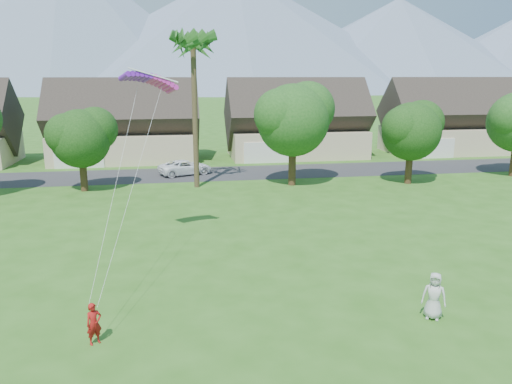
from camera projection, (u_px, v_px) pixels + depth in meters
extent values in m
cube|color=#2D2D30|center=(216.00, 174.00, 47.17)|extent=(90.00, 7.00, 0.01)
imported|color=#A21412|center=(94.00, 324.00, 17.22)|extent=(0.65, 0.59, 1.50)
imported|color=beige|center=(434.00, 296.00, 18.98)|extent=(1.08, 0.97, 1.85)
imported|color=white|center=(185.00, 167.00, 46.58)|extent=(5.44, 3.86, 1.38)
cone|color=slate|center=(67.00, 21.00, 247.71)|extent=(190.00, 190.00, 70.00)
cone|color=slate|center=(236.00, 32.00, 261.84)|extent=(240.00, 240.00, 62.00)
cone|color=slate|center=(397.00, 45.00, 277.20)|extent=(200.00, 200.00, 50.00)
cube|color=beige|center=(126.00, 147.00, 54.08)|extent=(15.00, 8.00, 3.00)
cube|color=#382D28|center=(124.00, 116.00, 53.32)|extent=(15.75, 8.15, 8.15)
cube|color=silver|center=(79.00, 157.00, 49.62)|extent=(4.80, 0.12, 2.20)
cube|color=beige|center=(296.00, 143.00, 57.03)|extent=(15.00, 8.00, 3.00)
cube|color=#382D28|center=(297.00, 114.00, 56.27)|extent=(15.75, 8.15, 8.15)
cube|color=silver|center=(266.00, 153.00, 52.57)|extent=(4.80, 0.12, 2.20)
cube|color=beige|center=(450.00, 140.00, 59.98)|extent=(15.00, 8.00, 3.00)
cube|color=#382D28|center=(452.00, 112.00, 59.23)|extent=(15.75, 8.15, 8.15)
cube|color=silver|center=(434.00, 149.00, 55.52)|extent=(4.80, 0.12, 2.20)
cylinder|color=#47301C|center=(84.00, 178.00, 39.93)|extent=(0.56, 0.56, 2.18)
sphere|color=#214916|center=(81.00, 139.00, 39.21)|extent=(4.62, 4.62, 4.62)
cylinder|color=#47301C|center=(292.00, 169.00, 42.02)|extent=(0.62, 0.62, 2.82)
sphere|color=#214916|center=(293.00, 120.00, 41.09)|extent=(5.98, 5.98, 5.98)
cylinder|color=#47301C|center=(409.00, 170.00, 42.67)|extent=(0.58, 0.58, 2.30)
sphere|color=#214916|center=(411.00, 132.00, 41.91)|extent=(4.90, 4.90, 4.90)
cylinder|color=#4C3D26|center=(195.00, 114.00, 40.20)|extent=(0.44, 0.44, 12.00)
sphere|color=#286021|center=(193.00, 33.00, 38.75)|extent=(3.00, 3.00, 3.00)
cube|color=purple|center=(135.00, 78.00, 25.08)|extent=(1.67, 1.47, 0.50)
cube|color=#D427A5|center=(163.00, 78.00, 25.29)|extent=(1.67, 1.47, 0.50)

